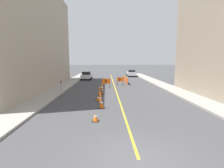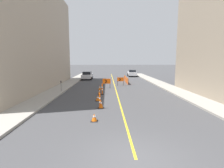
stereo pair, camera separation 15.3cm
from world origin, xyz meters
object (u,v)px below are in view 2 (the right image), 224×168
parking_meter_near_curb (61,84)px  arrow_barricade_primary (107,82)px  traffic_cone_third (98,98)px  parked_car_curb_near (87,75)px  traffic_cone_fifth (100,88)px  traffic_cone_fourth (99,92)px  delineator_post_front (100,102)px  arrow_barricade_secondary (120,80)px  traffic_cone_nearest (94,117)px  delineator_post_rear (102,90)px  traffic_cone_second (101,104)px  parked_car_curb_mid (132,73)px

parking_meter_near_curb → arrow_barricade_primary: bearing=30.4°
traffic_cone_third → parking_meter_near_curb: size_ratio=0.41×
arrow_barricade_primary → parked_car_curb_near: bearing=111.0°
traffic_cone_fifth → parking_meter_near_curb: size_ratio=0.48×
traffic_cone_fourth → delineator_post_front: 5.66m
parking_meter_near_curb → arrow_barricade_secondary: bearing=36.0°
traffic_cone_nearest → parking_meter_near_curb: (-4.63, 10.01, 0.81)m
arrow_barricade_primary → traffic_cone_nearest: bearing=-91.5°
traffic_cone_fourth → parking_meter_near_curb: (-4.56, 1.53, 0.72)m
traffic_cone_nearest → arrow_barricade_primary: arrow_barricade_primary is taller
traffic_cone_fourth → arrow_barricade_primary: arrow_barricade_primary is taller
traffic_cone_nearest → arrow_barricade_secondary: size_ratio=0.39×
delineator_post_rear → arrow_barricade_secondary: size_ratio=0.98×
traffic_cone_second → traffic_cone_third: bearing=98.4°
delineator_post_rear → parking_meter_near_curb: bearing=164.5°
delineator_post_front → parked_car_curb_near: parked_car_curb_near is taller
traffic_cone_fourth → delineator_post_rear: delineator_post_rear is taller
arrow_barricade_secondary → parking_meter_near_curb: 9.15m
arrow_barricade_secondary → parked_car_curb_mid: size_ratio=0.28×
traffic_cone_second → delineator_post_rear: bearing=90.5°
delineator_post_front → arrow_barricade_primary: bearing=87.3°
traffic_cone_nearest → parked_car_curb_mid: 31.33m
traffic_cone_fifth → delineator_post_front: size_ratio=0.49×
traffic_cone_fifth → parked_car_curb_near: (-3.03, 12.70, 0.50)m
arrow_barricade_primary → parked_car_curb_near: size_ratio=0.29×
traffic_cone_fourth → delineator_post_front: (0.30, -5.65, 0.21)m
delineator_post_front → parked_car_curb_near: 21.60m
traffic_cone_nearest → delineator_post_rear: (0.25, 8.66, 0.29)m
traffic_cone_third → traffic_cone_nearest: bearing=-89.2°
traffic_cone_fifth → arrow_barricade_primary: (0.85, 1.69, 0.60)m
delineator_post_front → traffic_cone_fifth: bearing=92.4°
traffic_cone_third → parking_meter_near_curb: (-4.55, 4.50, 0.80)m
traffic_cone_third → parked_car_curb_near: parked_car_curb_near is taller
traffic_cone_fifth → delineator_post_front: 8.64m
traffic_cone_third → arrow_barricade_secondary: arrow_barricade_secondary is taller
traffic_cone_third → traffic_cone_fifth: 5.94m
delineator_post_rear → parked_car_curb_near: bearing=102.4°
delineator_post_rear → arrow_barricade_secondary: arrow_barricade_secondary is taller
traffic_cone_nearest → delineator_post_rear: size_ratio=0.40×
traffic_cone_nearest → traffic_cone_fourth: bearing=90.5°
traffic_cone_fifth → parked_car_curb_near: bearing=103.4°
traffic_cone_third → traffic_cone_fourth: traffic_cone_fourth is taller
traffic_cone_fourth → delineator_post_rear: 0.42m
parked_car_curb_mid → parking_meter_near_curb: 23.48m
traffic_cone_second → delineator_post_rear: size_ratio=0.57×
arrow_barricade_secondary → parking_meter_near_curb: bearing=-146.7°
traffic_cone_third → parked_car_curb_near: bearing=99.4°
delineator_post_rear → traffic_cone_second: bearing=-89.5°
traffic_cone_second → parked_car_curb_mid: size_ratio=0.16×
traffic_cone_second → parking_meter_near_curb: (-4.93, 7.05, 0.71)m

